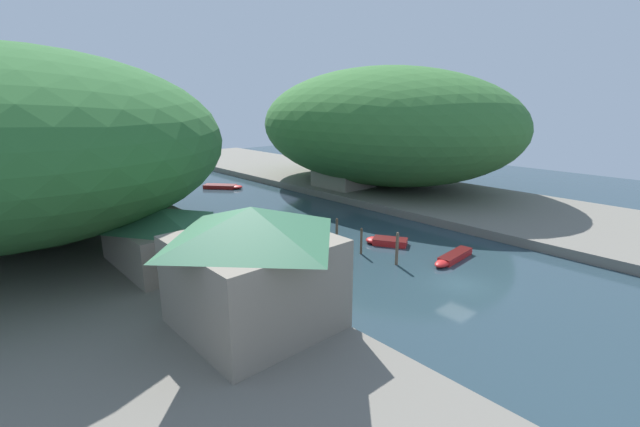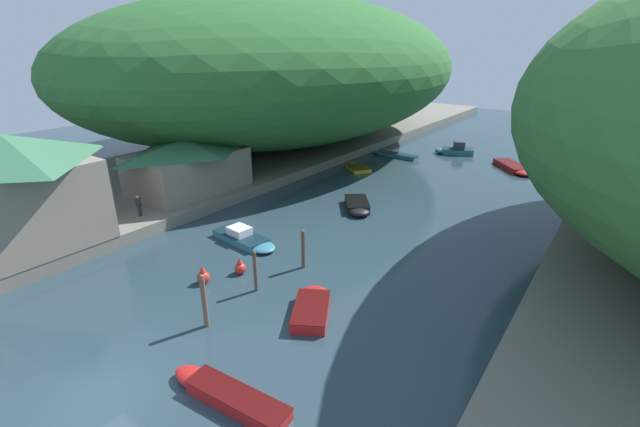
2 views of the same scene
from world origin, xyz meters
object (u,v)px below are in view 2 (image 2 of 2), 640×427
Objects in this scene: boathouse_shed at (188,164)px; boat_navy_launch at (312,306)px; waterfront_building at (15,189)px; boat_red_skiff at (358,206)px; boat_moored_right at (357,167)px; person_by_boathouse at (206,182)px; boat_mid_channel at (454,150)px; boat_yellow_tender at (224,393)px; boat_near_quay at (246,239)px; channel_buoy_far at (203,276)px; person_on_quay at (139,204)px; boat_cabin_cruiser at (393,154)px; boat_open_rowboat at (515,168)px; channel_buoy_near at (240,268)px.

boathouse_shed is 21.46m from boat_navy_launch.
waterfront_building is 1.94× the size of boat_red_skiff.
person_by_boathouse is at bearing -158.86° from boat_moored_right.
boat_mid_channel is 47.13m from boat_yellow_tender.
boat_near_quay is (10.57, 10.00, -4.44)m from waterfront_building.
boat_mid_channel is (6.47, 13.84, 0.30)m from boat_moored_right.
boathouse_shed is at bearing 144.20° from channel_buoy_far.
boat_yellow_tender is at bearing -35.45° from boathouse_shed.
boat_mid_channel is 3.10× the size of person_on_quay.
boat_cabin_cruiser is (-5.88, -5.95, -0.28)m from boat_mid_channel.
boat_open_rowboat is 9.23m from boat_mid_channel.
person_by_boathouse is at bearing 83.35° from waterfront_building.
boathouse_shed reaches higher than boat_moored_right.
boat_navy_launch is 19.77m from person_by_boathouse.
boat_open_rowboat is at bearing -77.92° from boat_cabin_cruiser.
boathouse_shed is at bearing -163.72° from boat_moored_right.
boat_moored_right is 13.18m from boat_red_skiff.
channel_buoy_near is (6.08, -32.98, 0.19)m from boat_cabin_cruiser.
boat_open_rowboat reaches higher than boat_moored_right.
boat_red_skiff reaches higher than boat_moored_right.
waterfront_building is at bearing -89.18° from boathouse_shed.
person_by_boathouse reaches higher than boat_moored_right.
person_on_quay is at bearing -153.91° from boat_moored_right.
boat_mid_channel is at bearing -20.05° from person_on_quay.
boat_moored_right is at bearing 77.82° from waterfront_building.
boat_near_quay is at bearing 151.09° from boat_mid_channel.
boat_navy_launch is (6.31, -39.49, -0.20)m from boat_mid_channel.
person_on_quay is (-11.64, 0.61, 1.52)m from channel_buoy_near.
channel_buoy_near is (6.66, -25.08, 0.21)m from boat_moored_right.
boat_near_quay is 1.29× the size of boat_navy_launch.
waterfront_building reaches higher than boat_cabin_cruiser.
boat_mid_channel is 0.90× the size of boat_near_quay.
boat_open_rowboat is 22.86m from boat_red_skiff.
boat_moored_right is 18.43m from person_by_boathouse.
channel_buoy_far is (5.12, -35.12, 0.22)m from boat_cabin_cruiser.
person_on_quay reaches higher than boat_red_skiff.
boat_mid_channel is at bearing 12.53° from boat_moored_right.
boat_navy_launch is (12.79, -25.65, 0.10)m from boat_moored_right.
boat_open_rowboat and boat_yellow_tender have the same top height.
channel_buoy_far is at bearing 35.41° from boat_open_rowboat.
boat_cabin_cruiser is at bearing 73.62° from boathouse_shed.
waterfront_building is 1.47× the size of boat_open_rowboat.
boat_yellow_tender is 10.35m from channel_buoy_near.
channel_buoy_near is 2.35m from channel_buoy_far.
boat_moored_right is (7.03, 18.04, -3.22)m from boathouse_shed.
boat_cabin_cruiser is 33.53m from channel_buoy_near.
waterfront_building reaches higher than boathouse_shed.
boat_near_quay is at bearing 109.57° from channel_buoy_far.
boat_navy_launch is 7.26m from channel_buoy_far.
waterfront_building reaches higher than boat_mid_channel.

